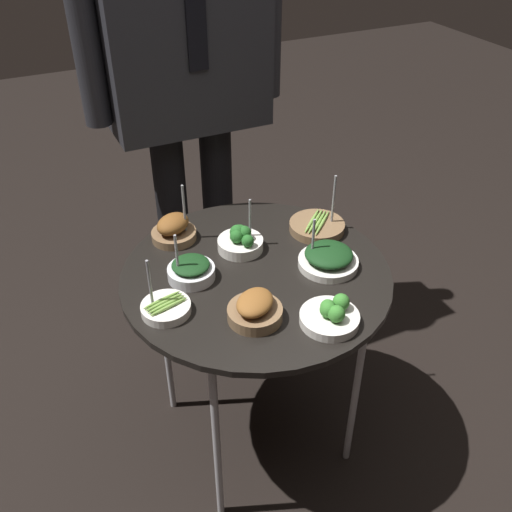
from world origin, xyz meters
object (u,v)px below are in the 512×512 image
Objects in this scene: bowl_roast_center at (255,309)px; bowl_roast_back_right at (174,229)px; bowl_broccoli_mid_left at (240,240)px; bowl_spinach_back_left at (191,270)px; bowl_asparagus_mid_right at (317,226)px; serving_cart at (256,284)px; bowl_spinach_front_center at (328,258)px; bowl_asparagus_far_rim at (166,307)px; waiter_figure at (184,47)px; bowl_broccoli_front_right at (331,315)px.

bowl_roast_center is 0.79× the size of bowl_roast_back_right.
bowl_broccoli_mid_left is 0.18m from bowl_spinach_back_left.
bowl_asparagus_mid_right reaches higher than bowl_spinach_back_left.
bowl_broccoli_mid_left reaches higher than serving_cart.
bowl_roast_back_right reaches higher than bowl_spinach_front_center.
bowl_spinach_back_left is (-0.16, 0.05, 0.07)m from serving_cart.
bowl_asparagus_mid_right reaches higher than bowl_asparagus_far_rim.
bowl_broccoli_mid_left is (0.01, 0.11, 0.07)m from serving_cart.
waiter_figure reaches higher than bowl_broccoli_mid_left.
serving_cart is 0.29m from bowl_roast_back_right.
bowl_spinach_front_center is at bearing -76.39° from waiter_figure.
bowl_roast_back_right is at bearing 160.77° from bowl_asparagus_mid_right.
serving_cart is 4.91× the size of bowl_broccoli_mid_left.
waiter_figure is (0.19, 0.51, 0.40)m from bowl_spinach_back_left.
bowl_broccoli_front_right is 0.83× the size of bowl_roast_back_right.
bowl_spinach_front_center is at bearing -17.87° from serving_cart.
bowl_broccoli_mid_left is 1.03× the size of bowl_broccoli_front_right.
waiter_figure is at bearing 92.86° from bowl_broccoli_front_right.
bowl_roast_center is 0.18m from bowl_broccoli_front_right.
bowl_broccoli_mid_left is at bearing 136.46° from bowl_spinach_front_center.
bowl_asparagus_far_rim is at bearing -148.91° from bowl_broccoli_mid_left.
bowl_spinach_front_center is at bearing -17.15° from bowl_spinach_back_left.
waiter_figure is (0.11, 0.72, 0.40)m from bowl_roast_center.
bowl_broccoli_mid_left reaches higher than bowl_broccoli_front_right.
bowl_asparagus_far_rim is at bearing -112.38° from bowl_roast_back_right.
bowl_roast_center is 0.95× the size of bowl_broccoli_front_right.
bowl_asparagus_mid_right is at bearing 22.80° from serving_cart.
bowl_spinach_front_center is 0.44m from bowl_roast_back_right.
serving_cart is 0.27m from bowl_asparagus_mid_right.
bowl_spinach_front_center reaches higher than serving_cart.
waiter_figure is (0.03, 0.56, 0.47)m from serving_cart.
serving_cart is at bearing 162.13° from bowl_spinach_front_center.
bowl_asparagus_mid_right is (0.41, 0.06, -0.01)m from bowl_spinach_back_left.
bowl_roast_center is at bearing -140.65° from bowl_asparagus_mid_right.
waiter_figure is at bearing 69.24° from bowl_spinach_back_left.
bowl_spinach_back_left reaches higher than serving_cart.
bowl_roast_back_right is 0.10× the size of waiter_figure.
bowl_roast_back_right reaches higher than bowl_asparagus_far_rim.
bowl_spinach_back_left is at bearing 163.68° from serving_cart.
bowl_broccoli_front_right is at bearing -79.28° from bowl_broccoli_mid_left.
bowl_roast_center is 0.21m from bowl_asparagus_far_rim.
bowl_broccoli_mid_left is 0.84× the size of bowl_asparagus_mid_right.
bowl_asparagus_far_rim is (-0.26, -0.05, 0.06)m from serving_cart.
bowl_roast_center is 0.28m from bowl_spinach_front_center.
bowl_spinach_front_center is 1.12× the size of bowl_spinach_back_left.
bowl_spinach_back_left is (-0.08, 0.21, -0.00)m from bowl_roast_center.
serving_cart is 4.13× the size of bowl_asparagus_mid_right.
bowl_roast_center is 0.78× the size of bowl_asparagus_mid_right.
bowl_roast_back_right is 0.54m from waiter_figure.
bowl_asparagus_far_rim is 0.87× the size of bowl_roast_back_right.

